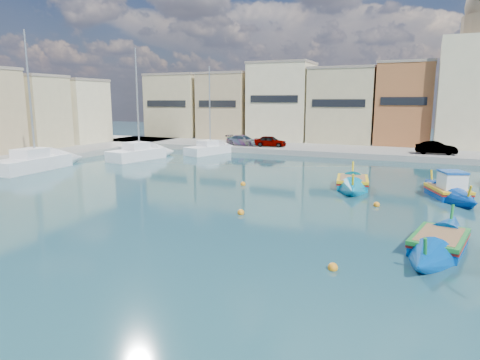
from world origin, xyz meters
The scene contains 11 objects.
ground centered at (0.00, 0.00, 0.00)m, with size 160.00×160.00×0.00m, color #163744.
north_quay centered at (0.00, 32.00, 0.30)m, with size 80.00×8.00×0.60m, color gray.
north_townhouses centered at (6.68, 39.36, 5.00)m, with size 83.20×7.87×10.19m.
parked_cars centered at (-8.29, 30.50, 1.22)m, with size 25.03×2.05×1.28m.
luzzu_blue_cabin centered at (5.83, 12.67, 0.32)m, with size 4.38×7.54×2.62m.
luzzu_green centered at (-0.07, 13.37, 0.26)m, with size 3.19×7.93×2.43m.
luzzu_blue_south centered at (5.20, 2.20, 0.24)m, with size 3.21×8.05×2.27m.
yacht_north centered at (-17.36, 27.18, 0.40)m, with size 4.28×7.98×10.25m.
yacht_midnorth centered at (-21.90, 20.43, 0.47)m, with size 4.04×8.62×11.78m.
yacht_mid centered at (-26.51, 11.80, 0.49)m, with size 3.42×10.11×12.53m.
mooring_buoys centered at (1.95, 7.10, 0.08)m, with size 21.62×20.04×0.36m.
Camera 1 is at (4.54, -16.02, 5.93)m, focal length 32.00 mm.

